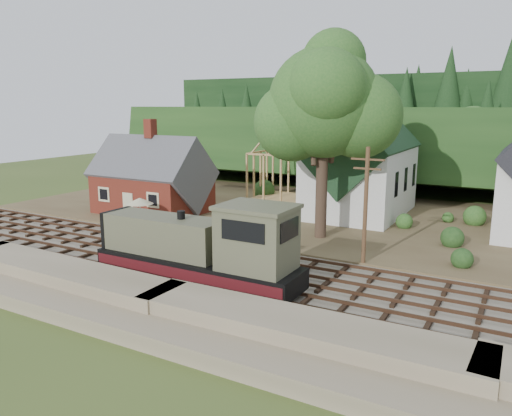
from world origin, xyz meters
The scene contains 16 objects.
ground centered at (0.00, 0.00, 0.00)m, with size 140.00×140.00×0.00m, color #384C1E.
embankment centered at (0.00, -8.50, 0.00)m, with size 64.00×5.00×1.60m, color #7F7259.
railroad_bed centered at (0.00, 0.00, 0.08)m, with size 64.00×11.00×0.16m, color #726B5B.
village_flat centered at (0.00, 18.00, 0.15)m, with size 64.00×26.00×0.30m, color brown.
hillside centered at (0.00, 42.00, 0.00)m, with size 70.00×28.00×8.00m, color #1E3F19.
ridge centered at (0.00, 58.00, 0.00)m, with size 80.00×20.00×12.00m, color black.
depot centered at (-16.00, 11.00, 3.21)m, with size 10.80×7.41×9.00m.
church centered at (2.00, 19.68, 5.18)m, with size 8.40×15.17×13.00m.
timber_frame centered at (-6.00, 22.00, 3.27)m, with size 8.20×6.20×6.99m.
lattice_tower centered at (-6.00, 28.00, 10.03)m, with size 3.20×3.20×12.12m.
big_tree centered at (2.17, 10.08, 10.22)m, with size 10.90×8.40×14.70m.
telegraph_pole_near centered at (7.00, 5.20, 4.25)m, with size 2.20×0.28×8.00m.
locomotive centered at (-0.14, -3.00, 2.25)m, with size 12.94×3.23×5.15m.
car_blue centered at (-13.32, 12.60, 0.96)m, with size 1.56×3.87×1.32m, color #6398D6.
car_green centered at (-19.54, 10.06, 0.94)m, with size 1.36×3.91×1.29m, color #82A774.
patio_set centered at (-12.73, 5.50, 2.47)m, with size 2.29×2.29×2.55m.
Camera 1 is at (16.29, -26.09, 10.63)m, focal length 35.00 mm.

